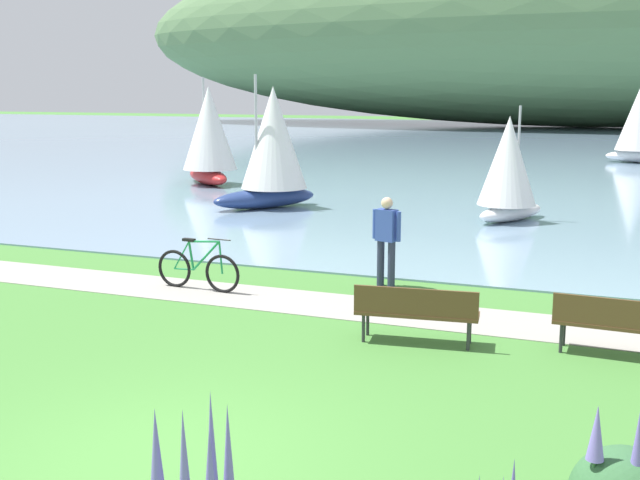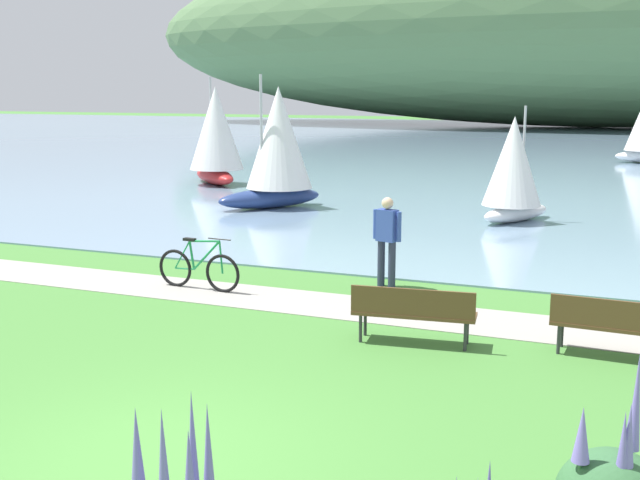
% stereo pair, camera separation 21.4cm
% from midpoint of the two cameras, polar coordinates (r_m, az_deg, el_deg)
% --- Properties ---
extents(ground_plane, '(200.00, 200.00, 0.00)m').
position_cam_midpoint_polar(ground_plane, '(8.37, -12.00, -15.40)').
color(ground_plane, '#478438').
extents(bay_water, '(180.00, 80.00, 0.04)m').
position_cam_midpoint_polar(bay_water, '(54.69, 16.67, 6.65)').
color(bay_water, '#7A99B2').
rests_on(bay_water, ground).
extents(distant_hillside, '(96.77, 28.00, 19.48)m').
position_cam_midpoint_polar(distant_hillside, '(82.14, 19.23, 14.61)').
color(distant_hillside, '#567A4C').
rests_on(distant_hillside, bay_water).
extents(shoreline_path, '(60.00, 1.50, 0.01)m').
position_cam_midpoint_polar(shoreline_path, '(13.43, 1.98, -4.95)').
color(shoreline_path, '#A39E93').
rests_on(shoreline_path, ground).
extents(park_bench_near_camera, '(1.84, 0.69, 0.88)m').
position_cam_midpoint_polar(park_bench_near_camera, '(11.49, 6.52, -5.10)').
color(park_bench_near_camera, brown).
rests_on(park_bench_near_camera, ground).
extents(park_bench_further_along, '(1.82, 0.56, 0.88)m').
position_cam_midpoint_polar(park_bench_further_along, '(11.57, 20.61, -5.62)').
color(park_bench_further_along, brown).
rests_on(park_bench_further_along, ground).
extents(bicycle_leaning_near_bench, '(1.77, 0.16, 1.01)m').
position_cam_midpoint_polar(bicycle_leaning_near_bench, '(14.69, -9.30, -2.12)').
color(bicycle_leaning_near_bench, black).
rests_on(bicycle_leaning_near_bench, ground).
extents(person_at_shoreline, '(0.59, 0.32, 1.71)m').
position_cam_midpoint_polar(person_at_shoreline, '(14.69, 4.46, 0.31)').
color(person_at_shoreline, '#282D47').
rests_on(person_at_shoreline, ground).
extents(sailboat_nearest_to_shore, '(3.10, 3.39, 4.10)m').
position_cam_midpoint_polar(sailboat_nearest_to_shore, '(24.40, -3.75, 6.89)').
color(sailboat_nearest_to_shore, navy).
rests_on(sailboat_nearest_to_shore, bay_water).
extents(sailboat_mid_bay, '(2.18, 2.78, 3.21)m').
position_cam_midpoint_polar(sailboat_mid_bay, '(22.28, 13.34, 5.16)').
color(sailboat_mid_bay, white).
rests_on(sailboat_mid_bay, bay_water).
extents(sailboat_toward_hillside, '(3.61, 2.18, 4.21)m').
position_cam_midpoint_polar(sailboat_toward_hillside, '(42.69, 22.17, 7.91)').
color(sailboat_toward_hillside, white).
rests_on(sailboat_toward_hillside, bay_water).
extents(sailboat_far_off, '(3.33, 3.25, 4.12)m').
position_cam_midpoint_polar(sailboat_far_off, '(30.53, -8.31, 7.63)').
color(sailboat_far_off, '#B22323').
rests_on(sailboat_far_off, bay_water).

